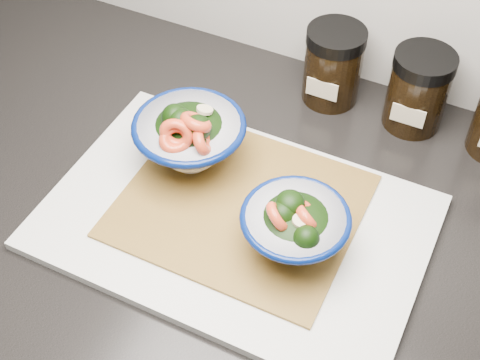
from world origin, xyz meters
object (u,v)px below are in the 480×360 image
at_px(cutting_board, 235,222).
at_px(bowl_right, 295,226).
at_px(spice_jar_a, 333,65).
at_px(bowl_left, 189,136).
at_px(spice_jar_b, 418,90).

bearing_deg(cutting_board, bowl_right, -7.63).
xyz_separation_m(cutting_board, bowl_right, (0.08, -0.01, 0.05)).
distance_m(bowl_right, spice_jar_a, 0.29).
bearing_deg(spice_jar_a, bowl_left, -116.97).
distance_m(bowl_left, spice_jar_a, 0.24).
relative_size(bowl_left, spice_jar_a, 1.26).
bearing_deg(spice_jar_b, spice_jar_a, 180.00).
height_order(cutting_board, bowl_left, bowl_left).
bearing_deg(bowl_right, cutting_board, 172.37).
relative_size(cutting_board, bowl_right, 3.64).
relative_size(bowl_left, spice_jar_b, 1.26).
xyz_separation_m(bowl_right, spice_jar_b, (0.06, 0.28, 0.00)).
distance_m(bowl_left, spice_jar_b, 0.31).
bearing_deg(spice_jar_b, bowl_right, -101.82).
relative_size(spice_jar_a, spice_jar_b, 1.00).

